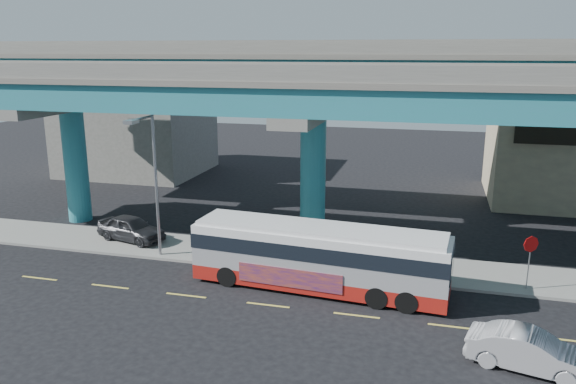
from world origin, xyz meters
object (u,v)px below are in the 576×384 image
(street_lamp, at_px, (150,166))
(parked_car, at_px, (131,228))
(transit_bus, at_px, (319,255))
(sedan, at_px, (530,351))
(stop_sign, at_px, (530,251))

(street_lamp, bearing_deg, parked_car, 139.89)
(transit_bus, xyz_separation_m, parked_car, (-12.12, 3.73, -0.83))
(transit_bus, height_order, parked_car, transit_bus)
(street_lamp, bearing_deg, sedan, -19.33)
(sedan, relative_size, street_lamp, 0.58)
(parked_car, bearing_deg, stop_sign, -80.11)
(parked_car, bearing_deg, sedan, -98.52)
(sedan, xyz_separation_m, parked_car, (-20.85, 8.67, 0.17))
(street_lamp, bearing_deg, transit_bus, -8.49)
(transit_bus, bearing_deg, sedan, -24.87)
(transit_bus, distance_m, parked_car, 12.71)
(street_lamp, height_order, stop_sign, street_lamp)
(parked_car, height_order, street_lamp, street_lamp)
(transit_bus, distance_m, sedan, 10.08)
(parked_car, distance_m, stop_sign, 21.81)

